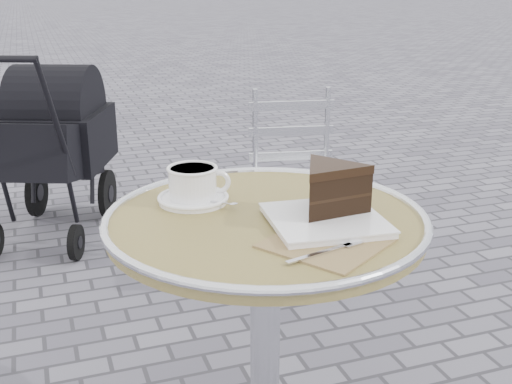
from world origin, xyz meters
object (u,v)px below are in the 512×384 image
object	(u,v)px
cake_plate_set	(330,196)
baby_stroller	(52,150)
cappuccino_set	(194,186)
bistro_chair	(294,164)
cafe_table	(265,283)

from	to	relation	value
cake_plate_set	baby_stroller	distance (m)	2.11
baby_stroller	cappuccino_set	bearing A→B (deg)	-59.36
cappuccino_set	baby_stroller	world-z (taller)	baby_stroller
cappuccino_set	baby_stroller	size ratio (longest dim) A/B	0.18
cake_plate_set	bistro_chair	distance (m)	1.28
cappuccino_set	cake_plate_set	xyz separation A→B (m)	(0.24, -0.22, 0.02)
cafe_table	bistro_chair	xyz separation A→B (m)	(0.53, 1.10, -0.07)
bistro_chair	baby_stroller	bearing A→B (deg)	148.51
bistro_chair	cafe_table	bearing A→B (deg)	-105.10
cappuccino_set	bistro_chair	distance (m)	1.19
cafe_table	cake_plate_set	world-z (taller)	cake_plate_set
cappuccino_set	baby_stroller	distance (m)	1.85
cafe_table	baby_stroller	xyz separation A→B (m)	(-0.39, 1.94, -0.14)
cake_plate_set	bistro_chair	xyz separation A→B (m)	(0.41, 1.17, -0.30)
cappuccino_set	cafe_table	bearing A→B (deg)	-35.48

